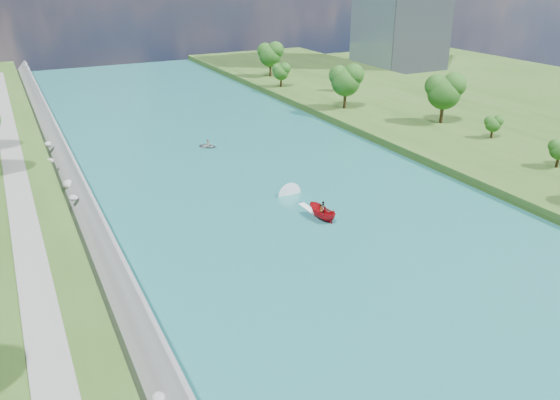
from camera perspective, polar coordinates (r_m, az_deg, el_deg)
ground at (r=64.18m, az=6.51°, el=-5.01°), size 260.00×260.00×0.00m
river_water at (r=79.89m, az=-1.32°, el=1.09°), size 55.00×240.00×0.10m
berm_east at (r=109.34m, az=22.85°, el=5.82°), size 44.00×240.00×1.50m
riprap_bank at (r=72.15m, az=-19.90°, el=-1.42°), size 4.28×236.00×4.15m
riverside_path at (r=71.84m, az=-25.38°, el=-0.91°), size 3.00×200.00×0.10m
trees_east at (r=101.31m, az=18.04°, el=8.81°), size 17.94×138.83×11.88m
motorboat at (r=71.44m, az=3.97°, el=-1.01°), size 3.60×19.26×2.20m
raft at (r=99.34m, az=-7.52°, el=5.67°), size 3.94×4.01×1.48m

